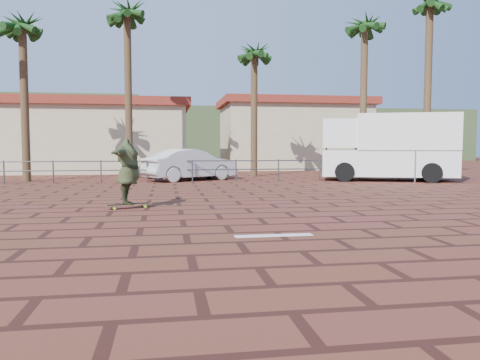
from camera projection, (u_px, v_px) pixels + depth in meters
name	position (u px, v px, depth m)	size (l,w,h in m)	color
ground	(226.00, 225.00, 9.35)	(120.00, 120.00, 0.00)	#5F2A1F
paint_stripe	(274.00, 235.00, 8.27)	(1.40, 0.22, 0.01)	white
guardrail	(192.00, 167.00, 21.12)	(24.06, 0.06, 1.00)	#47494F
palm_far_left	(22.00, 30.00, 21.00)	(2.40, 2.40, 8.25)	brown
palm_left	(127.00, 18.00, 23.10)	(2.40, 2.40, 9.45)	brown
palm_center	(254.00, 57.00, 24.72)	(2.40, 2.40, 7.75)	brown
palm_right	(365.00, 30.00, 24.02)	(2.40, 2.40, 9.05)	brown
palm_far_right	(430.00, 9.00, 23.43)	(2.40, 2.40, 10.05)	brown
building_west	(90.00, 136.00, 29.93)	(12.60, 7.60, 4.50)	beige
building_east	(293.00, 134.00, 34.07)	(10.60, 6.60, 5.00)	beige
hill_front	(175.00, 136.00, 58.40)	(70.00, 18.00, 6.00)	#384C28
hill_back	(4.00, 129.00, 60.81)	(35.00, 14.00, 8.00)	#384C28
longboard	(129.00, 205.00, 11.96)	(1.17, 0.65, 0.11)	olive
skateboarder	(128.00, 171.00, 11.90)	(2.07, 0.56, 1.69)	#333D21
campervan	(388.00, 146.00, 21.98)	(6.45, 4.35, 3.09)	white
car_silver	(185.00, 164.00, 23.78)	(1.71, 4.25, 1.45)	silver
car_white	(191.00, 165.00, 22.10)	(1.57, 4.50, 1.48)	silver
street_sign	(416.00, 143.00, 20.60)	(0.49, 0.24, 2.51)	gray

